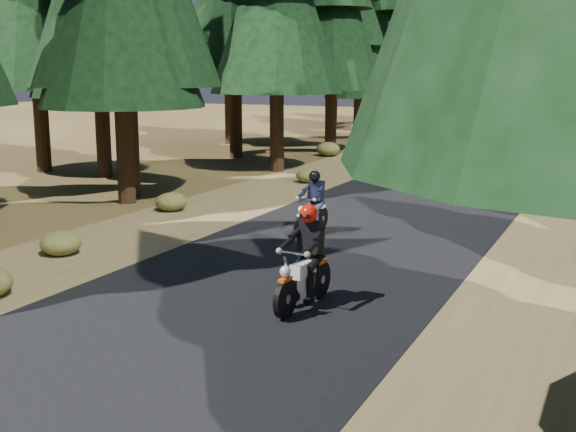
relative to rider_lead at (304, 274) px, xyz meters
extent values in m
plane|color=#413217|center=(-1.02, 0.08, -0.55)|extent=(120.00, 120.00, 0.00)
cube|color=black|center=(-1.02, 5.08, -0.54)|extent=(6.00, 100.00, 0.01)
cube|color=brown|center=(-5.62, 5.08, -0.54)|extent=(3.20, 100.00, 0.01)
cube|color=brown|center=(3.58, 5.08, -0.54)|extent=(3.20, 100.00, 0.01)
cylinder|color=black|center=(-8.28, 6.26, 2.13)|extent=(0.51, 0.51, 5.34)
cylinder|color=black|center=(-8.73, 7.05, 2.67)|extent=(0.56, 0.56, 6.43)
cylinder|color=black|center=(-12.16, 10.01, 2.23)|extent=(0.52, 0.52, 5.56)
cylinder|color=black|center=(-7.38, 13.97, 2.31)|extent=(0.53, 0.53, 5.72)
cylinder|color=black|center=(-10.78, 16.93, 2.64)|extent=(0.55, 0.55, 6.37)
cylinder|color=black|center=(-8.02, 20.84, 2.27)|extent=(0.53, 0.53, 5.64)
cone|color=black|center=(-8.02, 20.84, 5.80)|extent=(4.79, 4.79, 7.05)
cylinder|color=black|center=(-11.88, 23.30, 2.18)|extent=(0.52, 0.52, 5.45)
cone|color=black|center=(-11.88, 23.30, 5.58)|extent=(4.63, 4.63, 6.81)
cylinder|color=black|center=(-9.14, 27.54, 1.66)|extent=(0.48, 0.48, 4.42)
cone|color=black|center=(-9.14, 27.54, 4.42)|extent=(3.76, 3.76, 5.52)
cone|color=black|center=(-9.14, 27.54, 6.41)|extent=(2.87, 2.87, 3.98)
cylinder|color=black|center=(-12.81, 32.85, 1.83)|extent=(0.49, 0.49, 4.75)
cone|color=black|center=(-12.81, 32.85, 4.79)|extent=(4.04, 4.04, 5.93)
cone|color=black|center=(-12.81, 32.85, 6.93)|extent=(3.09, 3.09, 4.27)
cylinder|color=black|center=(-15.02, 10.08, 2.45)|extent=(0.54, 0.54, 6.00)
cylinder|color=black|center=(-14.02, 22.08, 2.65)|extent=(0.56, 0.56, 6.40)
cylinder|color=black|center=(-8.02, 37.08, 2.65)|extent=(0.56, 0.56, 6.40)
cone|color=black|center=(-8.02, 37.08, 6.65)|extent=(5.44, 5.44, 8.00)
cylinder|color=black|center=(-11.02, 40.08, 2.85)|extent=(0.57, 0.57, 6.80)
cone|color=black|center=(-11.02, 40.08, 7.10)|extent=(5.78, 5.78, 8.50)
cylinder|color=black|center=(-5.02, 43.08, 2.45)|extent=(0.54, 0.54, 6.00)
cone|color=black|center=(-5.02, 43.08, 6.20)|extent=(5.10, 5.10, 7.50)
cylinder|color=black|center=(-1.02, 46.08, 2.85)|extent=(0.57, 0.57, 6.80)
cone|color=black|center=(-1.02, 46.08, 7.10)|extent=(5.78, 5.78, 8.50)
cylinder|color=black|center=(-14.02, 36.08, 2.25)|extent=(0.52, 0.52, 5.60)
cone|color=black|center=(-14.02, 36.08, 5.75)|extent=(4.76, 4.76, 7.00)
ellipsoid|color=#474C1E|center=(-6.45, 5.76, -0.30)|extent=(0.83, 0.83, 0.50)
ellipsoid|color=#474C1E|center=(-5.16, 11.82, -0.31)|extent=(0.80, 0.80, 0.48)
ellipsoid|color=#474C1E|center=(-7.44, 19.14, -0.24)|extent=(1.03, 1.03, 0.62)
ellipsoid|color=#474C1E|center=(-5.79, 0.91, -0.30)|extent=(0.82, 0.82, 0.49)
cube|color=black|center=(0.00, 0.00, 0.56)|extent=(0.38, 0.24, 0.53)
sphere|color=red|center=(0.00, 0.00, 0.94)|extent=(0.31, 0.31, 0.29)
cube|color=black|center=(-1.97, 4.82, 0.44)|extent=(0.33, 0.21, 0.47)
sphere|color=black|center=(-1.97, 4.82, 0.78)|extent=(0.27, 0.27, 0.26)
camera|label=1|loc=(4.44, -9.91, 3.13)|focal=45.00mm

